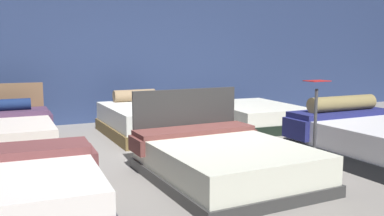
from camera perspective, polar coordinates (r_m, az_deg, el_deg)
ground_plane at (r=6.05m, az=-1.18°, el=-6.73°), size 18.00×18.00×0.02m
showroom_back_wall at (r=9.08m, az=-10.17°, el=9.23°), size 18.00×0.06×3.50m
bed_0 at (r=4.28m, az=-23.81°, el=-10.38°), size 1.79×2.00×0.51m
bed_1 at (r=4.95m, az=4.25°, el=-7.13°), size 1.73×2.17×1.00m
bed_2 at (r=6.36m, az=23.75°, el=-3.92°), size 1.76×2.03×0.84m
bed_3 at (r=7.24m, az=-24.37°, el=-3.00°), size 1.55×2.19×0.94m
bed_4 at (r=7.54m, az=-6.12°, el=-1.66°), size 1.48×2.08×0.76m
bed_5 at (r=8.49m, az=8.57°, el=-1.03°), size 1.66×2.22×0.44m
price_sign at (r=5.39m, az=16.59°, el=-3.81°), size 0.28×0.24×1.16m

